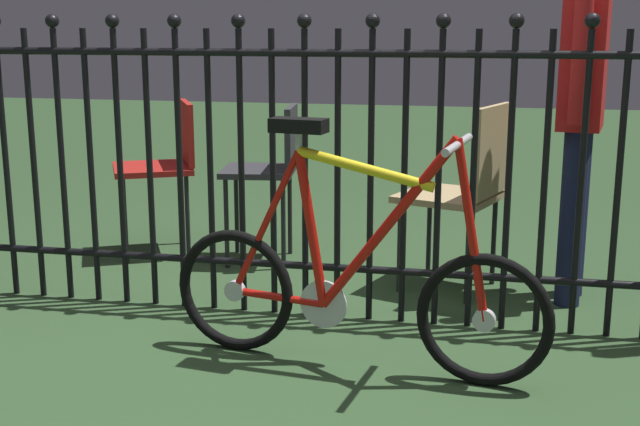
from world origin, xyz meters
name	(u,v)px	position (x,y,z in m)	size (l,w,h in m)	color
ground_plane	(272,369)	(0.00, 0.00, 0.00)	(20.00, 20.00, 0.00)	#2D4929
iron_fence	(297,161)	(-0.05, 0.60, 0.67)	(3.41, 0.07, 1.33)	black
bicycle	(352,284)	(0.28, 0.09, 0.32)	(1.41, 0.40, 0.90)	black
chair_tan	(467,181)	(0.64, 1.08, 0.52)	(0.53, 0.53, 0.87)	black
chair_charcoal	(271,164)	(-0.37, 1.38, 0.52)	(0.41, 0.41, 0.82)	black
chair_red	(166,159)	(-0.97, 1.43, 0.52)	(0.54, 0.54, 0.82)	black
person_visitor	(582,96)	(1.11, 1.05, 0.92)	(0.23, 0.47, 1.55)	#191E3F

